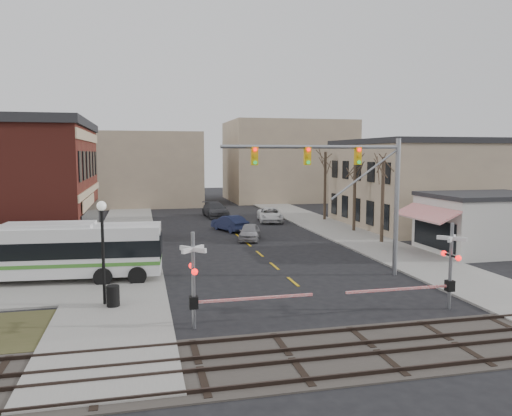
{
  "coord_description": "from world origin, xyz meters",
  "views": [
    {
      "loc": [
        -8.17,
        -24.03,
        7.13
      ],
      "look_at": [
        -0.66,
        8.31,
        3.5
      ],
      "focal_mm": 35.0,
      "sensor_mm": 36.0,
      "label": 1
    }
  ],
  "objects_px": {
    "car_d": "(215,210)",
    "rr_crossing_west": "(204,281)",
    "trash_bin": "(113,296)",
    "rr_crossing_east": "(442,268)",
    "pedestrian_near": "(127,264)",
    "transit_bus": "(49,251)",
    "car_c": "(270,215)",
    "traffic_signal_mast": "(351,178)",
    "car_a": "(250,232)",
    "pedestrian_far": "(84,259)",
    "car_b": "(230,223)",
    "street_lamp": "(102,232)"
  },
  "relations": [
    {
      "from": "rr_crossing_west",
      "to": "street_lamp",
      "type": "xyz_separation_m",
      "value": [
        -4.19,
        3.94,
        1.56
      ]
    },
    {
      "from": "pedestrian_far",
      "to": "car_c",
      "type": "bearing_deg",
      "value": 22.73
    },
    {
      "from": "rr_crossing_west",
      "to": "street_lamp",
      "type": "relative_size",
      "value": 1.16
    },
    {
      "from": "trash_bin",
      "to": "pedestrian_near",
      "type": "xyz_separation_m",
      "value": [
        0.52,
        5.45,
        0.3
      ]
    },
    {
      "from": "pedestrian_far",
      "to": "transit_bus",
      "type": "bearing_deg",
      "value": -169.74
    },
    {
      "from": "car_a",
      "to": "pedestrian_near",
      "type": "distance_m",
      "value": 14.64
    },
    {
      "from": "traffic_signal_mast",
      "to": "car_d",
      "type": "xyz_separation_m",
      "value": [
        -3.5,
        29.18,
        -4.96
      ]
    },
    {
      "from": "street_lamp",
      "to": "car_a",
      "type": "distance_m",
      "value": 19.42
    },
    {
      "from": "transit_bus",
      "to": "rr_crossing_west",
      "type": "bearing_deg",
      "value": -51.16
    },
    {
      "from": "trash_bin",
      "to": "car_c",
      "type": "xyz_separation_m",
      "value": [
        14.53,
        26.95,
        0.12
      ]
    },
    {
      "from": "transit_bus",
      "to": "car_c",
      "type": "bearing_deg",
      "value": 49.39
    },
    {
      "from": "transit_bus",
      "to": "car_d",
      "type": "height_order",
      "value": "transit_bus"
    },
    {
      "from": "pedestrian_near",
      "to": "rr_crossing_east",
      "type": "bearing_deg",
      "value": -99.06
    },
    {
      "from": "transit_bus",
      "to": "rr_crossing_east",
      "type": "xyz_separation_m",
      "value": [
        18.3,
        -9.31,
        0.2
      ]
    },
    {
      "from": "street_lamp",
      "to": "car_d",
      "type": "relative_size",
      "value": 0.87
    },
    {
      "from": "trash_bin",
      "to": "car_d",
      "type": "relative_size",
      "value": 0.17
    },
    {
      "from": "trash_bin",
      "to": "pedestrian_far",
      "type": "distance_m",
      "value": 7.33
    },
    {
      "from": "transit_bus",
      "to": "pedestrian_near",
      "type": "xyz_separation_m",
      "value": [
        4.17,
        -0.28,
        -0.88
      ]
    },
    {
      "from": "trash_bin",
      "to": "rr_crossing_east",
      "type": "bearing_deg",
      "value": -13.7
    },
    {
      "from": "trash_bin",
      "to": "car_a",
      "type": "bearing_deg",
      "value": 58.71
    },
    {
      "from": "car_a",
      "to": "pedestrian_far",
      "type": "distance_m",
      "value": 15.33
    },
    {
      "from": "transit_bus",
      "to": "car_b",
      "type": "xyz_separation_m",
      "value": [
        12.97,
        16.02,
        -1.05
      ]
    },
    {
      "from": "rr_crossing_east",
      "to": "pedestrian_near",
      "type": "xyz_separation_m",
      "value": [
        -14.13,
        9.02,
        -1.07
      ]
    },
    {
      "from": "car_a",
      "to": "car_c",
      "type": "bearing_deg",
      "value": 83.83
    },
    {
      "from": "car_a",
      "to": "traffic_signal_mast",
      "type": "bearing_deg",
      "value": -60.62
    },
    {
      "from": "rr_crossing_east",
      "to": "car_b",
      "type": "relative_size",
      "value": 1.27
    },
    {
      "from": "street_lamp",
      "to": "pedestrian_far",
      "type": "relative_size",
      "value": 2.87
    },
    {
      "from": "car_d",
      "to": "rr_crossing_west",
      "type": "bearing_deg",
      "value": -103.08
    },
    {
      "from": "rr_crossing_east",
      "to": "car_a",
      "type": "relative_size",
      "value": 1.42
    },
    {
      "from": "car_d",
      "to": "pedestrian_near",
      "type": "relative_size",
      "value": 3.59
    },
    {
      "from": "traffic_signal_mast",
      "to": "car_a",
      "type": "bearing_deg",
      "value": 102.29
    },
    {
      "from": "pedestrian_near",
      "to": "trash_bin",
      "type": "bearing_deg",
      "value": -161.93
    },
    {
      "from": "car_a",
      "to": "car_d",
      "type": "distance_m",
      "value": 15.61
    },
    {
      "from": "transit_bus",
      "to": "trash_bin",
      "type": "distance_m",
      "value": 6.9
    },
    {
      "from": "car_b",
      "to": "car_c",
      "type": "relative_size",
      "value": 0.85
    },
    {
      "from": "pedestrian_near",
      "to": "traffic_signal_mast",
      "type": "bearing_deg",
      "value": -77.74
    },
    {
      "from": "car_c",
      "to": "pedestrian_far",
      "type": "height_order",
      "value": "pedestrian_far"
    },
    {
      "from": "car_a",
      "to": "pedestrian_near",
      "type": "bearing_deg",
      "value": -113.59
    },
    {
      "from": "traffic_signal_mast",
      "to": "street_lamp",
      "type": "distance_m",
      "value": 13.84
    },
    {
      "from": "transit_bus",
      "to": "car_c",
      "type": "relative_size",
      "value": 2.37
    },
    {
      "from": "car_a",
      "to": "pedestrian_near",
      "type": "xyz_separation_m",
      "value": [
        -9.54,
        -11.1,
        0.22
      ]
    },
    {
      "from": "car_a",
      "to": "car_d",
      "type": "bearing_deg",
      "value": 109.1
    },
    {
      "from": "transit_bus",
      "to": "car_a",
      "type": "relative_size",
      "value": 3.12
    },
    {
      "from": "traffic_signal_mast",
      "to": "rr_crossing_west",
      "type": "height_order",
      "value": "traffic_signal_mast"
    },
    {
      "from": "street_lamp",
      "to": "trash_bin",
      "type": "bearing_deg",
      "value": -47.34
    },
    {
      "from": "traffic_signal_mast",
      "to": "street_lamp",
      "type": "relative_size",
      "value": 2.17
    },
    {
      "from": "rr_crossing_west",
      "to": "rr_crossing_east",
      "type": "distance_m",
      "value": 10.87
    },
    {
      "from": "rr_crossing_west",
      "to": "street_lamp",
      "type": "distance_m",
      "value": 5.96
    },
    {
      "from": "traffic_signal_mast",
      "to": "rr_crossing_east",
      "type": "xyz_separation_m",
      "value": [
        1.63,
        -6.54,
        -3.8
      ]
    },
    {
      "from": "traffic_signal_mast",
      "to": "car_c",
      "type": "xyz_separation_m",
      "value": [
        1.51,
        23.98,
        -5.04
      ]
    }
  ]
}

